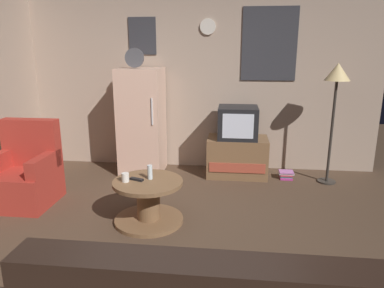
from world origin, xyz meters
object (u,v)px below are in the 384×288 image
object	(u,v)px
fridge	(142,121)
wine_glass	(150,172)
remote_control	(137,179)
coffee_table	(148,201)
standing_lamp	(337,82)
tv_stand	(237,157)
mug_ceramic_white	(125,177)
armchair	(25,175)
crt_tv	(238,122)
book_stack	(286,175)

from	to	relation	value
fridge	wine_glass	world-z (taller)	fridge
fridge	remote_control	xyz separation A→B (m)	(0.33, -1.57, -0.28)
coffee_table	wine_glass	size ratio (longest dim) A/B	4.80
coffee_table	wine_glass	world-z (taller)	wine_glass
standing_lamp	remote_control	bearing A→B (deg)	-148.12
fridge	tv_stand	distance (m)	1.45
fridge	mug_ceramic_white	distance (m)	1.65
wine_glass	armchair	size ratio (longest dim) A/B	0.16
wine_glass	mug_ceramic_white	size ratio (longest dim) A/B	1.67
fridge	crt_tv	xyz separation A→B (m)	(1.37, -0.02, 0.02)
remote_control	crt_tv	bearing A→B (deg)	77.40
crt_tv	standing_lamp	world-z (taller)	standing_lamp
standing_lamp	coffee_table	size ratio (longest dim) A/B	2.21
book_stack	crt_tv	bearing A→B (deg)	174.39
armchair	remote_control	bearing A→B (deg)	-13.24
book_stack	armchair	bearing A→B (deg)	-160.04
wine_glass	standing_lamp	bearing A→B (deg)	32.38
wine_glass	tv_stand	bearing A→B (deg)	58.61
standing_lamp	coffee_table	distance (m)	2.80
fridge	wine_glass	size ratio (longest dim) A/B	11.80
crt_tv	standing_lamp	distance (m)	1.37
tv_stand	book_stack	bearing A→B (deg)	-5.75
mug_ceramic_white	coffee_table	bearing A→B (deg)	13.28
tv_stand	remote_control	size ratio (longest dim) A/B	5.60
armchair	standing_lamp	bearing A→B (deg)	16.18
coffee_table	armchair	size ratio (longest dim) A/B	0.75
crt_tv	remote_control	bearing A→B (deg)	-123.75
tv_stand	coffee_table	world-z (taller)	tv_stand
crt_tv	tv_stand	bearing A→B (deg)	7.83
wine_glass	book_stack	bearing A→B (deg)	41.76
standing_lamp	book_stack	distance (m)	1.41
mug_ceramic_white	remote_control	xyz separation A→B (m)	(0.10, 0.05, -0.03)
standing_lamp	mug_ceramic_white	bearing A→B (deg)	-148.40
fridge	wine_glass	xyz separation A→B (m)	(0.46, -1.52, -0.22)
crt_tv	armchair	xyz separation A→B (m)	(-2.46, -1.21, -0.43)
mug_ceramic_white	armchair	bearing A→B (deg)	163.85
armchair	book_stack	xyz separation A→B (m)	(3.16, 1.15, -0.28)
remote_control	armchair	bearing A→B (deg)	-172.10
tv_stand	standing_lamp	distance (m)	1.64
standing_lamp	tv_stand	bearing A→B (deg)	173.23
tv_stand	mug_ceramic_white	bearing A→B (deg)	-125.60
crt_tv	armchair	size ratio (longest dim) A/B	0.56
fridge	crt_tv	size ratio (longest dim) A/B	3.28
crt_tv	standing_lamp	xyz separation A→B (m)	(1.23, -0.14, 0.59)
tv_stand	fridge	bearing A→B (deg)	179.23
standing_lamp	mug_ceramic_white	size ratio (longest dim) A/B	17.67
armchair	book_stack	world-z (taller)	armchair
remote_control	book_stack	size ratio (longest dim) A/B	0.71
mug_ceramic_white	remote_control	world-z (taller)	mug_ceramic_white
remote_control	standing_lamp	bearing A→B (deg)	53.02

